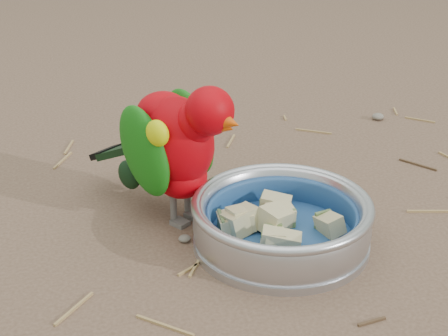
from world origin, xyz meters
name	(u,v)px	position (x,y,z in m)	size (l,w,h in m)	color
ground	(260,242)	(0.00, 0.00, 0.00)	(60.00, 60.00, 0.00)	brown
food_bowl	(281,239)	(0.02, -0.01, 0.01)	(0.22, 0.22, 0.02)	#B2B2BA
bowl_wall	(282,218)	(0.02, -0.01, 0.04)	(0.22, 0.22, 0.04)	#B2B2BA
fruit_wedges	(282,223)	(0.02, -0.01, 0.03)	(0.13, 0.13, 0.03)	tan
lory_parrot	(177,153)	(-0.09, 0.09, 0.09)	(0.11, 0.23, 0.19)	#AC0007
ground_debris	(237,234)	(-0.02, 0.02, 0.00)	(0.90, 0.80, 0.01)	#9C7C4B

